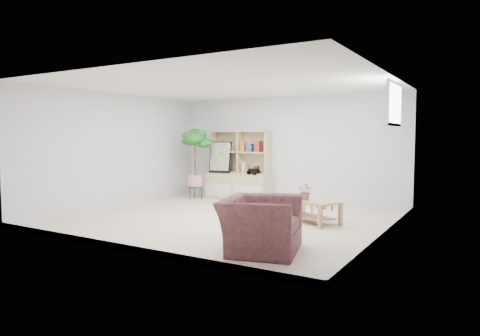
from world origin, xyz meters
The scene contains 14 objects.
floor centered at (0.00, 0.00, 0.00)m, with size 5.50×5.00×0.01m, color beige.
ceiling centered at (0.00, 0.00, 2.40)m, with size 5.50×5.00×0.01m, color white.
walls centered at (0.00, 0.00, 1.20)m, with size 5.51×5.01×2.40m.
baseboard centered at (0.00, 0.00, 0.05)m, with size 5.50×5.00×0.10m, color silver, non-canonical shape.
window centered at (2.73, 0.60, 2.00)m, with size 0.10×0.98×0.68m, color white, non-canonical shape.
window_sill centered at (2.67, 0.60, 1.68)m, with size 0.14×1.00×0.04m, color silver.
storage_unit centered at (-1.12, 2.24, 0.82)m, with size 1.63×0.55×1.63m, color tan, non-canonical shape.
poster centered at (-1.59, 2.19, 0.99)m, with size 0.55×0.13×0.76m, color yellow, non-canonical shape.
toy_truck centered at (-0.67, 2.19, 0.69)m, with size 0.31×0.21×0.16m, color black, non-canonical shape.
coffee_table centered at (1.40, 0.51, 0.20)m, with size 0.98×0.54×0.40m, color #9C7A4D, non-canonical shape.
table_plant centered at (1.33, 0.44, 0.55)m, with size 0.27×0.23×0.30m, color #297034.
floor_tree centered at (-2.03, 1.76, 0.85)m, with size 0.62×0.62×1.69m, color #145F1E, non-canonical shape.
armchair centered at (1.52, -1.57, 0.40)m, with size 1.09×0.95×0.80m, color #1B1B3D.
sill_plant centered at (2.67, 0.78, 1.82)m, with size 0.13×0.11×0.24m, color #145F1E.
Camera 1 is at (4.10, -6.41, 1.49)m, focal length 32.00 mm.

